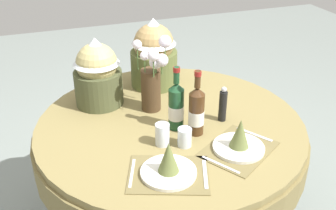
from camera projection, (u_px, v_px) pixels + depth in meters
dining_table at (170, 141)px, 2.13m from camera, size 1.41×1.41×0.72m
place_setting_left at (169, 166)px, 1.67m from camera, size 0.41×0.36×0.16m
place_setting_right at (239, 141)px, 1.83m from camera, size 0.43×0.40×0.16m
flower_vase at (153, 78)px, 2.09m from camera, size 0.20×0.17×0.40m
wine_bottle_left at (176, 106)px, 1.96m from camera, size 0.08×0.08×0.33m
wine_bottle_centre at (196, 111)px, 1.92m from camera, size 0.08×0.08×0.33m
tumbler_near_left at (185, 137)px, 1.86m from camera, size 0.07×0.07×0.09m
tumbler_mid at (162, 134)px, 1.86m from camera, size 0.07×0.07×0.11m
pepper_mill at (223, 105)px, 2.04m from camera, size 0.04×0.04×0.19m
gift_tub_back_left at (97, 70)px, 2.15m from camera, size 0.26×0.26×0.38m
gift_tub_back_centre at (154, 51)px, 2.35m from camera, size 0.28×0.28×0.42m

